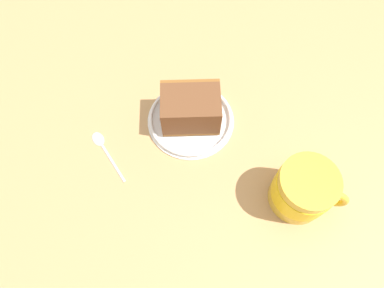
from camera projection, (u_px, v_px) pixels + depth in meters
The scene contains 5 objects.
ground_plane at pixel (201, 143), 64.37cm from camera, with size 122.26×122.26×3.19cm, color tan.
small_plate at pixel (191, 119), 63.96cm from camera, with size 16.04×16.04×1.35cm.
cake_slice at pixel (191, 108), 60.99cm from camera, with size 8.76×11.17×6.75cm.
tea_mug at pixel (304, 189), 54.01cm from camera, with size 9.34×11.22×9.01cm.
teaspoon at pixel (102, 145), 62.03cm from camera, with size 10.89×5.91×0.80cm.
Camera 1 is at (26.90, -6.14, 56.58)cm, focal length 32.39 mm.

